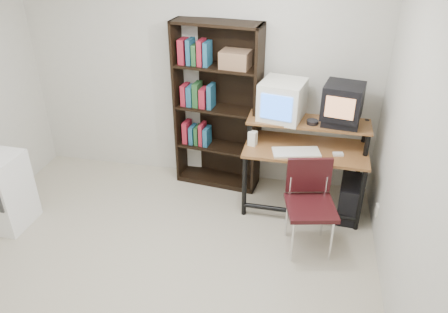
% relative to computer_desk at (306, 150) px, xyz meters
% --- Properties ---
extents(floor, '(4.00, 4.00, 0.01)m').
position_rel_computer_desk_xyz_m(floor, '(-1.25, -1.52, -0.70)').
color(floor, beige).
rests_on(floor, ground).
extents(back_wall, '(4.00, 0.01, 2.60)m').
position_rel_computer_desk_xyz_m(back_wall, '(-1.25, 0.48, 0.61)').
color(back_wall, beige).
rests_on(back_wall, floor).
extents(right_wall, '(0.01, 4.00, 2.60)m').
position_rel_computer_desk_xyz_m(right_wall, '(0.75, -1.52, 0.61)').
color(right_wall, beige).
rests_on(right_wall, floor).
extents(computer_desk, '(1.26, 0.65, 0.98)m').
position_rel_computer_desk_xyz_m(computer_desk, '(0.00, 0.00, 0.00)').
color(computer_desk, brown).
rests_on(computer_desk, floor).
extents(crt_monitor, '(0.50, 0.50, 0.40)m').
position_rel_computer_desk_xyz_m(crt_monitor, '(-0.29, 0.14, 0.48)').
color(crt_monitor, white).
rests_on(crt_monitor, computer_desk).
extents(vcr, '(0.39, 0.30, 0.08)m').
position_rel_computer_desk_xyz_m(vcr, '(0.31, 0.07, 0.32)').
color(vcr, black).
rests_on(vcr, computer_desk).
extents(crt_tv, '(0.43, 0.43, 0.35)m').
position_rel_computer_desk_xyz_m(crt_tv, '(0.31, 0.10, 0.53)').
color(crt_tv, black).
rests_on(crt_tv, vcr).
extents(cd_spindle, '(0.14, 0.14, 0.05)m').
position_rel_computer_desk_xyz_m(cd_spindle, '(0.04, 0.04, 0.30)').
color(cd_spindle, '#26262B').
rests_on(cd_spindle, computer_desk).
extents(keyboard, '(0.51, 0.31, 0.03)m').
position_rel_computer_desk_xyz_m(keyboard, '(-0.09, -0.16, 0.04)').
color(keyboard, white).
rests_on(keyboard, computer_desk).
extents(mousepad, '(0.25, 0.22, 0.01)m').
position_rel_computer_desk_xyz_m(mousepad, '(0.32, -0.13, 0.03)').
color(mousepad, black).
rests_on(mousepad, computer_desk).
extents(mouse, '(0.11, 0.08, 0.03)m').
position_rel_computer_desk_xyz_m(mouse, '(0.32, -0.11, 0.05)').
color(mouse, white).
rests_on(mouse, mousepad).
extents(desk_speaker, '(0.10, 0.09, 0.17)m').
position_rel_computer_desk_xyz_m(desk_speaker, '(-0.55, -0.07, 0.11)').
color(desk_speaker, white).
rests_on(desk_speaker, computer_desk).
extents(pc_tower, '(0.25, 0.47, 0.42)m').
position_rel_computer_desk_xyz_m(pc_tower, '(0.50, -0.08, -0.48)').
color(pc_tower, black).
rests_on(pc_tower, floor).
extents(school_chair, '(0.53, 0.53, 0.88)m').
position_rel_computer_desk_xyz_m(school_chair, '(0.08, -0.62, -0.15)').
color(school_chair, black).
rests_on(school_chair, floor).
extents(bookshelf, '(0.98, 0.43, 1.89)m').
position_rel_computer_desk_xyz_m(bookshelf, '(-1.00, 0.34, 0.27)').
color(bookshelf, black).
rests_on(bookshelf, floor).
extents(mini_fridge, '(0.48, 0.49, 0.79)m').
position_rel_computer_desk_xyz_m(mini_fridge, '(-2.97, -0.92, -0.30)').
color(mini_fridge, white).
rests_on(mini_fridge, floor).
extents(wall_outlet, '(0.02, 0.08, 0.12)m').
position_rel_computer_desk_xyz_m(wall_outlet, '(0.74, -0.37, -0.39)').
color(wall_outlet, beige).
rests_on(wall_outlet, right_wall).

